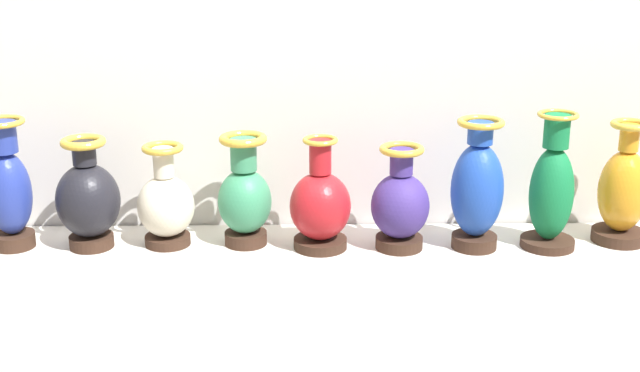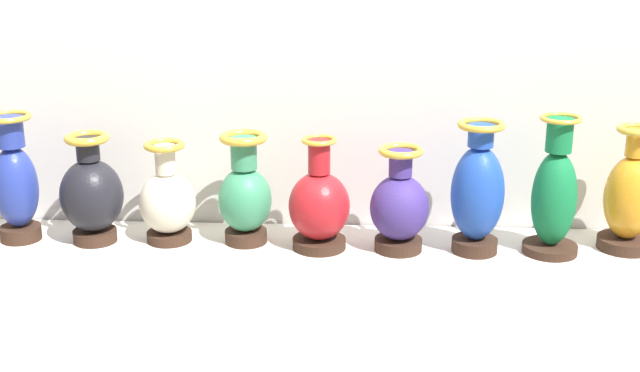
# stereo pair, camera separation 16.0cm
# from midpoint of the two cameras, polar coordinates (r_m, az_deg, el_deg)

# --- Properties ---
(back_wall) EXTENTS (4.56, 0.14, 2.87)m
(back_wall) POSITION_cam_midpoint_polar(r_m,az_deg,el_deg) (2.62, -2.00, 8.09)
(back_wall) COLOR silver
(back_wall) RESTS_ON ground_plane
(vase_cobalt) EXTENTS (0.13, 0.13, 0.38)m
(vase_cobalt) POSITION_cam_midpoint_polar(r_m,az_deg,el_deg) (2.64, -21.66, -0.23)
(vase_cobalt) COLOR #382319
(vase_cobalt) RESTS_ON display_shelf
(vase_onyx) EXTENTS (0.18, 0.18, 0.33)m
(vase_onyx) POSITION_cam_midpoint_polar(r_m,az_deg,el_deg) (2.58, -16.90, -0.85)
(vase_onyx) COLOR #382319
(vase_onyx) RESTS_ON display_shelf
(vase_ivory) EXTENTS (0.17, 0.17, 0.30)m
(vase_ivory) POSITION_cam_midpoint_polar(r_m,az_deg,el_deg) (2.55, -12.00, -1.22)
(vase_ivory) COLOR #382319
(vase_ivory) RESTS_ON display_shelf
(vase_jade) EXTENTS (0.16, 0.16, 0.33)m
(vase_jade) POSITION_cam_midpoint_polar(r_m,az_deg,el_deg) (2.50, -6.86, -0.71)
(vase_jade) COLOR #382319
(vase_jade) RESTS_ON display_shelf
(vase_crimson) EXTENTS (0.18, 0.18, 0.33)m
(vase_crimson) POSITION_cam_midpoint_polar(r_m,az_deg,el_deg) (2.46, -1.77, -1.35)
(vase_crimson) COLOR #382319
(vase_crimson) RESTS_ON display_shelf
(vase_indigo) EXTENTS (0.17, 0.17, 0.31)m
(vase_indigo) POSITION_cam_midpoint_polar(r_m,az_deg,el_deg) (2.47, 3.51, -1.27)
(vase_indigo) COLOR #382319
(vase_indigo) RESTS_ON display_shelf
(vase_sapphire) EXTENTS (0.15, 0.15, 0.38)m
(vase_sapphire) POSITION_cam_midpoint_polar(r_m,az_deg,el_deg) (2.48, 8.59, -0.25)
(vase_sapphire) COLOR #382319
(vase_sapphire) RESTS_ON display_shelf
(vase_emerald) EXTENTS (0.16, 0.16, 0.40)m
(vase_emerald) POSITION_cam_midpoint_polar(r_m,az_deg,el_deg) (2.53, 13.41, -0.38)
(vase_emerald) COLOR #382319
(vase_emerald) RESTS_ON display_shelf
(vase_amber) EXTENTS (0.16, 0.16, 0.37)m
(vase_amber) POSITION_cam_midpoint_polar(r_m,az_deg,el_deg) (2.63, 17.89, -0.43)
(vase_amber) COLOR #382319
(vase_amber) RESTS_ON display_shelf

